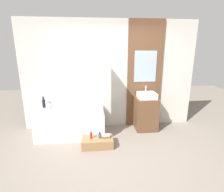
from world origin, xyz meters
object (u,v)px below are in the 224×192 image
Objects in this scene: bathtub at (71,123)px; bottle_soap_primary at (91,135)px; wooden_step_bench at (97,142)px; vase_tall_dark at (44,103)px; sink at (147,95)px; vase_round_light at (49,105)px; bottle_soap_secondary at (100,135)px.

bathtub reaches higher than bottle_soap_primary.
bottle_soap_primary reaches higher than wooden_step_bench.
vase_tall_dark is at bearing 144.49° from wooden_step_bench.
sink is (1.20, 0.71, 0.77)m from wooden_step_bench.
vase_round_light is at bearing -9.22° from vase_tall_dark.
wooden_step_bench is at bearing -149.58° from sink.
bottle_soap_secondary is (-1.16, -0.71, -0.62)m from sink.
wooden_step_bench is at bearing -37.85° from vase_round_light.
vase_tall_dark is (-0.66, 0.30, 0.40)m from bathtub.
bathtub is 2.36× the size of wooden_step_bench.
bathtub reaches higher than bottle_soap_secondary.
sink is 2.33m from vase_round_light.
bottle_soap_secondary is at bearing -148.57° from sink.
sink reaches higher than bottle_soap_secondary.
vase_round_light is at bearing 152.09° from bathtub.
bottle_soap_secondary is at bearing -42.84° from bathtub.
wooden_step_bench is 0.16m from bottle_soap_secondary.
sink reaches higher than vase_round_light.
vase_round_light reaches higher than wooden_step_bench.
bathtub is 0.69m from vase_round_light.
vase_tall_dark is 0.14m from vase_round_light.
bathtub is 13.50× the size of vase_round_light.
bottle_soap_primary is at bearing -38.45° from vase_tall_dark.
sink reaches higher than bathtub.
wooden_step_bench is 1.51× the size of sink.
bottle_soap_primary is (1.11, -0.89, -0.44)m from vase_tall_dark.
sink reaches higher than bottle_soap_primary.
vase_round_light reaches higher than bottle_soap_primary.
vase_round_light is at bearing 176.10° from sink.
vase_tall_dark is at bearing 170.78° from vase_round_light.
sink is at bearing 28.00° from bottle_soap_primary.
bathtub is 1.88m from sink.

